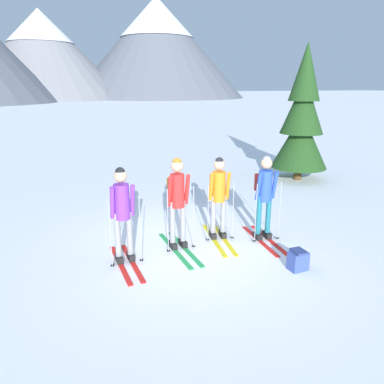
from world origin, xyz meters
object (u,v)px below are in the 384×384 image
(skier_in_purple, at_px, (122,211))
(pine_tree_near, at_px, (302,120))
(backpack_on_snow_front, at_px, (298,260))
(skier_in_blue, at_px, (265,192))
(skier_in_orange, at_px, (218,193))
(skier_in_red, at_px, (177,198))

(skier_in_purple, distance_m, pine_tree_near, 8.06)
(skier_in_purple, relative_size, backpack_on_snow_front, 4.78)
(skier_in_blue, relative_size, backpack_on_snow_front, 4.79)
(skier_in_orange, bearing_deg, backpack_on_snow_front, -66.25)
(pine_tree_near, relative_size, backpack_on_snow_front, 11.98)
(skier_in_blue, bearing_deg, pine_tree_near, 47.52)
(skier_in_purple, xyz_separation_m, skier_in_blue, (2.97, 0.10, 0.03))
(skier_in_blue, height_order, backpack_on_snow_front, skier_in_blue)
(skier_in_red, xyz_separation_m, backpack_on_snow_front, (1.75, -1.60, -0.88))
(skier_in_red, xyz_separation_m, pine_tree_near, (5.65, 3.97, 1.02))
(skier_in_orange, height_order, skier_in_blue, skier_in_blue)
(skier_in_blue, bearing_deg, backpack_on_snow_front, -94.04)
(skier_in_blue, bearing_deg, skier_in_red, 174.68)
(pine_tree_near, bearing_deg, skier_in_purple, -147.92)
(skier_in_blue, distance_m, pine_tree_near, 5.72)
(skier_in_purple, distance_m, backpack_on_snow_front, 3.27)
(skier_in_orange, distance_m, skier_in_blue, 0.96)
(skier_in_red, distance_m, pine_tree_near, 6.98)
(skier_in_red, xyz_separation_m, skier_in_blue, (1.85, -0.17, -0.03))
(skier_in_red, bearing_deg, pine_tree_near, 35.11)
(skier_in_red, height_order, pine_tree_near, pine_tree_near)
(skier_in_orange, distance_m, pine_tree_near, 6.12)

